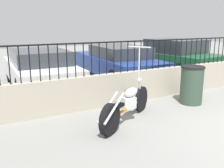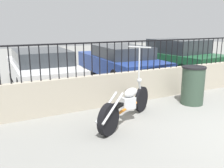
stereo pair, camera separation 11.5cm
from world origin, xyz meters
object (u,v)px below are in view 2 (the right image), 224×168
Objects in this scene: motorcycle_orange at (125,105)px; trash_bin at (193,85)px; car_blue at (119,62)px; car_green at (175,56)px; car_white at (42,68)px.

trash_bin is (2.18, 0.32, 0.10)m from motorcycle_orange.
trash_bin is 3.49m from car_blue.
car_green reaches higher than car_blue.
car_blue is (-0.17, 3.48, 0.15)m from trash_bin.
motorcycle_orange is 1.90× the size of trash_bin.
car_green is (4.56, 3.72, 0.32)m from motorcycle_orange.
motorcycle_orange reaches higher than car_green.
car_green is (2.38, 3.40, 0.21)m from trash_bin.
car_white is 2.82m from car_blue.
car_white is (-2.99, 3.55, 0.14)m from trash_bin.
motorcycle_orange is 5.89m from car_green.
car_blue is 1.08× the size of car_green.
car_blue is at bearing 82.96° from car_green.
car_blue reaches higher than trash_bin.
trash_bin is at bearing 139.67° from car_green.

